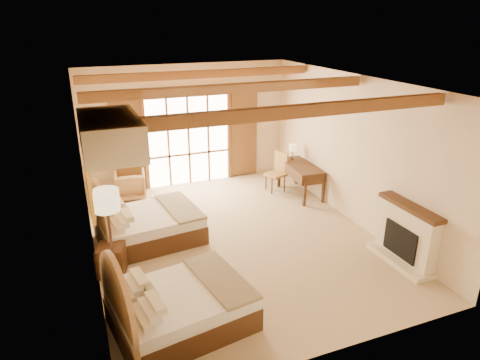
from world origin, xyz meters
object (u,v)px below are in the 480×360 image
bed_near (172,305)px  bed_far (142,224)px  nightstand (111,260)px  armchair (130,185)px  desk (300,178)px

bed_near → bed_far: bed_far is taller
nightstand → bed_near: bearing=-51.9°
bed_far → armchair: bearing=80.8°
nightstand → desk: (4.91, 2.00, 0.15)m
bed_near → desk: (4.24, 3.80, 0.04)m
armchair → desk: bearing=168.8°
bed_near → bed_far: bearing=79.9°
nightstand → armchair: armchair is taller
bed_near → armchair: 5.16m
nightstand → armchair: 3.46m
armchair → bed_near: bearing=95.5°
bed_near → desk: size_ratio=1.41×
bed_far → armchair: (0.10, 2.37, -0.05)m
bed_far → nightstand: size_ratio=3.90×
bed_far → desk: bed_far is taller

